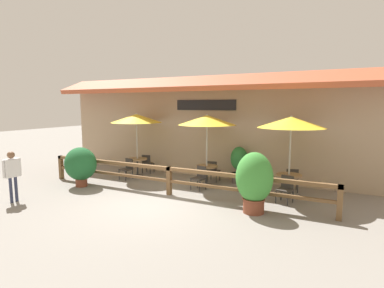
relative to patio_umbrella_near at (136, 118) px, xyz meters
name	(u,v)px	position (x,y,z in m)	size (l,w,h in m)	color
ground_plane	(152,204)	(2.60, -2.81, -2.45)	(60.00, 60.00, 0.00)	gray
building_facade	(206,125)	(2.60, 1.29, -0.28)	(14.28, 1.49, 4.23)	tan
patio_railing	(169,175)	(2.60, -1.76, -1.75)	(10.40, 0.14, 0.95)	brown
patio_umbrella_near	(136,118)	(0.00, 0.00, 0.00)	(2.13, 2.13, 2.67)	#B7B2A8
dining_table_near	(137,162)	(0.00, 0.00, -1.85)	(0.83, 0.83, 0.75)	olive
chair_near_streetside	(127,168)	(-0.06, -0.63, -1.99)	(0.48, 0.48, 0.83)	#332D28
chair_near_wallside	(147,163)	(0.07, 0.63, -1.99)	(0.47, 0.47, 0.83)	#332D28
patio_umbrella_middle	(207,120)	(3.24, -0.09, 0.00)	(2.13, 2.13, 2.67)	#B7B2A8
dining_table_middle	(207,170)	(3.24, -0.09, -1.85)	(0.83, 0.83, 0.75)	olive
chair_middle_streetside	(199,177)	(3.24, -0.71, -1.99)	(0.50, 0.50, 0.83)	#332D28
chair_middle_wallside	(213,170)	(3.25, 0.53, -1.99)	(0.42, 0.42, 0.83)	#332D28
patio_umbrella_far	(291,122)	(6.22, -0.22, 0.00)	(2.13, 2.13, 2.67)	#B7B2A8
dining_table_far	(289,179)	(6.22, -0.22, -1.85)	(0.83, 0.83, 0.75)	olive
chair_far_streetside	(286,188)	(6.23, -0.86, -1.99)	(0.51, 0.51, 0.83)	#332D28
chair_far_wallside	(292,179)	(6.23, 0.42, -1.99)	(0.51, 0.51, 0.83)	#332D28
potted_plant_tall_tropical	(81,164)	(-0.87, -2.28, -1.63)	(1.20, 1.08, 1.46)	brown
potted_plant_entrance_palm	(254,180)	(5.58, -2.17, -1.52)	(1.03, 0.93, 1.71)	brown
potted_plant_small_flowering	(239,163)	(4.23, 0.74, -1.66)	(0.66, 0.59, 1.42)	#564C47
pedestrian	(12,170)	(-1.33, -4.55, -1.43)	(0.23, 0.56, 1.59)	#2D334C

